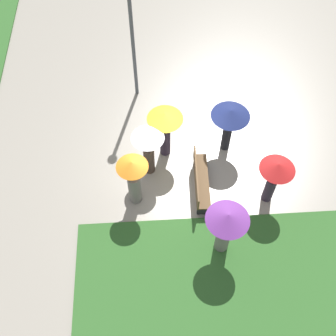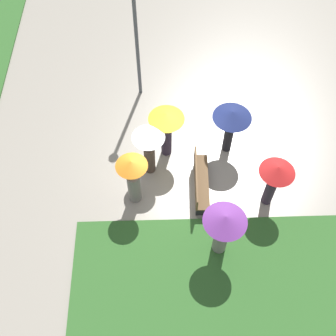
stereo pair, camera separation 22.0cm
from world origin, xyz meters
name	(u,v)px [view 2 (the right image)]	position (x,y,z in m)	size (l,w,h in m)	color
ground_plane	(170,172)	(0.00, 0.00, 0.00)	(90.00, 90.00, 0.00)	gray
park_bench	(199,181)	(-0.64, -0.85, 0.48)	(1.98, 0.49, 0.90)	brown
lamp_post	(136,26)	(3.54, 0.98, 2.87)	(0.32, 0.32, 4.48)	#474C51
crowd_person_red	(275,176)	(-1.11, -2.88, 1.36)	(1.01, 1.01, 1.83)	#2D2333
crowd_person_purple	(224,227)	(-2.62, -1.28, 1.38)	(1.15, 1.15, 1.95)	slate
crowd_person_yellow	(166,125)	(0.81, 0.11, 1.39)	(1.10, 1.10, 1.89)	#2D2333
crowd_person_navy	(232,120)	(0.89, -1.87, 1.44)	(1.20, 1.20, 1.81)	black
crowd_person_white	(149,145)	(0.14, 0.64, 1.26)	(0.98, 0.98, 1.85)	#47382D
crowd_person_orange	(133,176)	(-0.89, 1.10, 1.20)	(0.90, 0.90, 1.94)	slate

